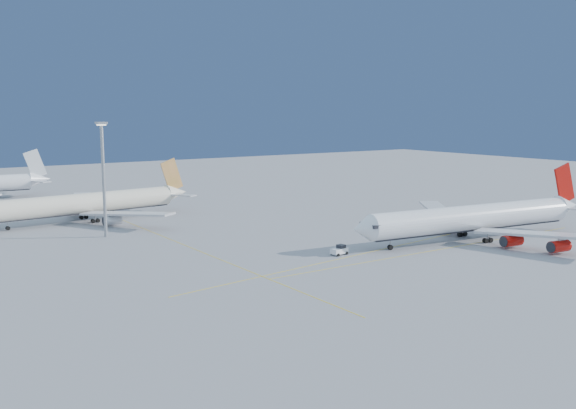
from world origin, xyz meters
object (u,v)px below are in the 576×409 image
object	(u,v)px
airliner_etihad	(90,203)
light_mast	(103,170)
airliner_virgin	(477,218)
pushback_tug	(340,250)

from	to	relation	value
airliner_etihad	light_mast	distance (m)	27.42
airliner_virgin	light_mast	xyz separation A→B (m)	(-70.62, 51.24, 10.94)
airliner_etihad	light_mast	size ratio (longest dim) A/B	2.24
airliner_etihad	pushback_tug	bearing A→B (deg)	-73.10
airliner_etihad	light_mast	xyz separation A→B (m)	(-4.06, -24.71, 11.19)
airliner_virgin	light_mast	size ratio (longest dim) A/B	2.51
airliner_etihad	pushback_tug	distance (m)	76.84
airliner_virgin	airliner_etihad	size ratio (longest dim) A/B	1.12
airliner_virgin	pushback_tug	world-z (taller)	airliner_virgin
light_mast	airliner_etihad	bearing A→B (deg)	80.68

